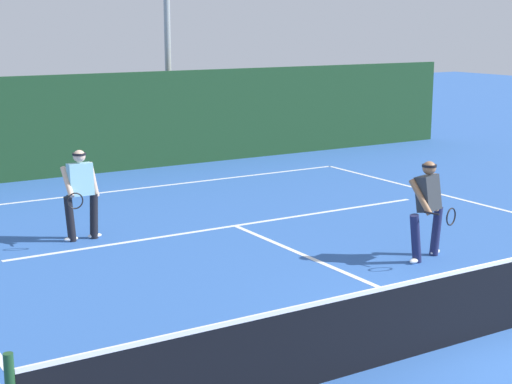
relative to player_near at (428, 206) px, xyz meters
name	(u,v)px	position (x,y,z in m)	size (l,w,h in m)	color
ground_plane	(489,334)	(-1.62, -2.87, -0.92)	(80.00, 80.00, 0.00)	#2E5BA9
court_line_baseline_far	(146,188)	(-1.62, 7.87, -0.92)	(11.02, 0.10, 0.01)	white
court_line_service	(235,226)	(-1.62, 3.59, -0.92)	(8.98, 0.10, 0.01)	white
court_line_centre	(336,269)	(-1.62, 0.33, -0.92)	(0.10, 6.40, 0.01)	white
tennis_net	(491,297)	(-1.62, -2.87, -0.42)	(12.06, 0.09, 1.12)	#1E4723
player_near	(428,206)	(0.00, 0.00, 0.00)	(0.95, 0.92, 1.67)	#1E234C
player_far	(81,191)	(-4.50, 4.16, 0.00)	(0.81, 0.87, 1.67)	black
tennis_ball	(91,371)	(-6.35, -1.32, -0.89)	(0.07, 0.07, 0.07)	#D1E033
back_fence_windscreen	(107,123)	(-1.62, 10.29, 0.38)	(23.10, 0.12, 2.61)	#1B3F21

